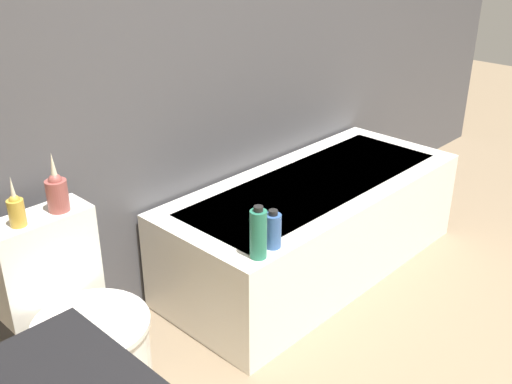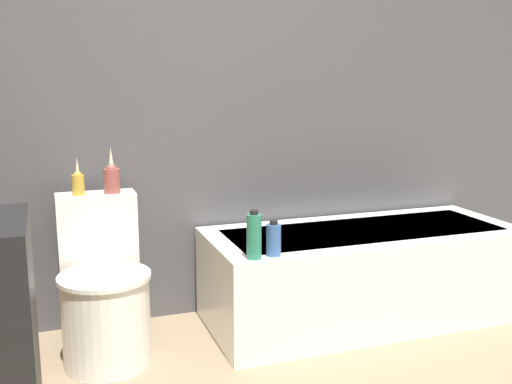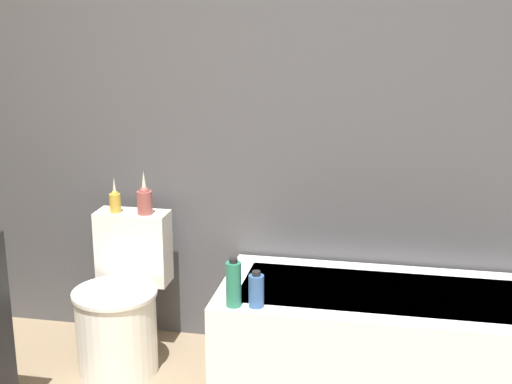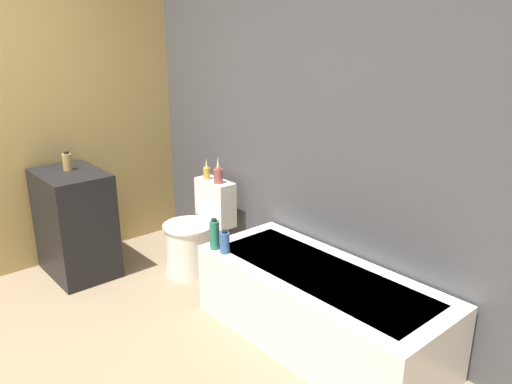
# 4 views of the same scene
# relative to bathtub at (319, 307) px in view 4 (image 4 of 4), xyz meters

# --- Properties ---
(wall_back_tiled) EXTENTS (6.40, 0.06, 2.60)m
(wall_back_tiled) POSITION_rel_bathtub_xyz_m (-0.72, 0.40, 1.05)
(wall_back_tiled) COLOR #4C4C51
(wall_back_tiled) RESTS_ON ground_plane
(wall_left_painted) EXTENTS (0.06, 6.40, 2.60)m
(wall_left_painted) POSITION_rel_bathtub_xyz_m (-2.35, -0.91, 1.05)
(wall_left_painted) COLOR tan
(wall_left_painted) RESTS_ON ground_plane
(bathtub) EXTENTS (1.68, 0.70, 0.49)m
(bathtub) POSITION_rel_bathtub_xyz_m (0.00, 0.00, 0.00)
(bathtub) COLOR white
(bathtub) RESTS_ON ground
(toilet) EXTENTS (0.42, 0.57, 0.75)m
(toilet) POSITION_rel_bathtub_xyz_m (-1.37, -0.02, 0.05)
(toilet) COLOR white
(toilet) RESTS_ON ground
(vanity_counter) EXTENTS (0.66, 0.47, 0.87)m
(vanity_counter) POSITION_rel_bathtub_xyz_m (-1.97, -0.78, 0.18)
(vanity_counter) COLOR black
(vanity_counter) RESTS_ON ground
(soap_bottle_glass) EXTENTS (0.07, 0.07, 0.15)m
(soap_bottle_glass) POSITION_rel_bathtub_xyz_m (-2.04, -0.76, 0.69)
(soap_bottle_glass) COLOR tan
(soap_bottle_glass) RESTS_ON vanity_counter
(vase_gold) EXTENTS (0.06, 0.06, 0.19)m
(vase_gold) POSITION_rel_bathtub_xyz_m (-1.44, 0.17, 0.56)
(vase_gold) COLOR gold
(vase_gold) RESTS_ON toilet
(vase_silver) EXTENTS (0.08, 0.08, 0.22)m
(vase_silver) POSITION_rel_bathtub_xyz_m (-1.29, 0.17, 0.57)
(vase_silver) COLOR #994C47
(vase_silver) RESTS_ON toilet
(shampoo_bottle_tall) EXTENTS (0.07, 0.07, 0.22)m
(shampoo_bottle_tall) POSITION_rel_bathtub_xyz_m (-0.72, -0.29, 0.35)
(shampoo_bottle_tall) COLOR #267259
(shampoo_bottle_tall) RESTS_ON bathtub
(shampoo_bottle_short) EXTENTS (0.07, 0.07, 0.17)m
(shampoo_bottle_short) POSITION_rel_bathtub_xyz_m (-0.62, -0.28, 0.32)
(shampoo_bottle_short) COLOR #335999
(shampoo_bottle_short) RESTS_ON bathtub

